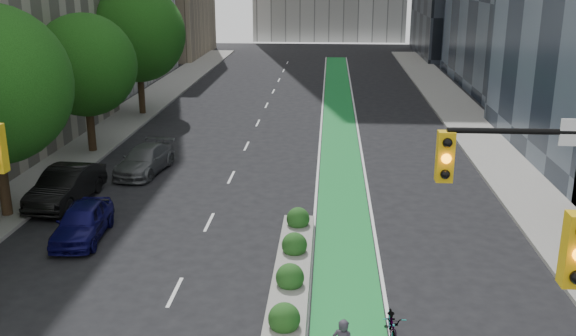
# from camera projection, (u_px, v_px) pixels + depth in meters

# --- Properties ---
(sidewalk_left) EXTENTS (3.60, 90.00, 0.15)m
(sidewalk_left) POSITION_uv_depth(u_px,v_px,m) (98.00, 138.00, 39.22)
(sidewalk_left) COLOR gray
(sidewalk_left) RESTS_ON ground
(sidewalk_right) EXTENTS (3.60, 90.00, 0.15)m
(sidewalk_right) POSITION_uv_depth(u_px,v_px,m) (490.00, 145.00, 37.73)
(sidewalk_right) COLOR gray
(sidewalk_right) RESTS_ON ground
(bike_lane_paint) EXTENTS (2.20, 70.00, 0.01)m
(bike_lane_paint) POSITION_uv_depth(u_px,v_px,m) (339.00, 124.00, 43.08)
(bike_lane_paint) COLOR #188535
(bike_lane_paint) RESTS_ON ground
(tree_midfar) EXTENTS (5.60, 5.60, 7.76)m
(tree_midfar) POSITION_uv_depth(u_px,v_px,m) (85.00, 65.00, 34.88)
(tree_midfar) COLOR black
(tree_midfar) RESTS_ON ground
(tree_far) EXTENTS (6.60, 6.60, 9.00)m
(tree_far) POSITION_uv_depth(u_px,v_px,m) (137.00, 34.00, 44.20)
(tree_far) COLOR black
(tree_far) RESTS_ON ground
(median_planter) EXTENTS (1.20, 10.26, 1.10)m
(median_planter) POSITION_uv_depth(u_px,v_px,m) (292.00, 271.00, 21.18)
(median_planter) COLOR gray
(median_planter) RESTS_ON ground
(bicycle) EXTENTS (0.64, 1.78, 0.93)m
(bicycle) POSITION_uv_depth(u_px,v_px,m) (392.00, 325.00, 17.76)
(bicycle) COLOR gray
(bicycle) RESTS_ON ground
(parked_car_left_near) EXTENTS (1.95, 4.22, 1.40)m
(parked_car_left_near) POSITION_uv_depth(u_px,v_px,m) (83.00, 222.00, 24.47)
(parked_car_left_near) COLOR #0E0D4E
(parked_car_left_near) RESTS_ON ground
(parked_car_left_mid) EXTENTS (2.06, 5.01, 1.62)m
(parked_car_left_mid) POSITION_uv_depth(u_px,v_px,m) (66.00, 186.00, 28.20)
(parked_car_left_mid) COLOR black
(parked_car_left_mid) RESTS_ON ground
(parked_car_left_far) EXTENTS (2.46, 4.83, 1.34)m
(parked_car_left_far) POSITION_uv_depth(u_px,v_px,m) (145.00, 160.00, 32.57)
(parked_car_left_far) COLOR #55575A
(parked_car_left_far) RESTS_ON ground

